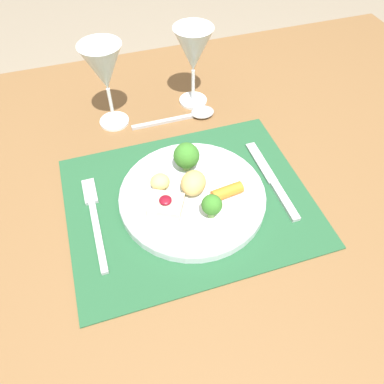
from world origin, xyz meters
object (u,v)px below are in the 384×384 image
(dinner_plate, at_px, (191,193))
(spoon, at_px, (194,114))
(wine_glass_near, at_px, (193,52))
(fork, at_px, (94,215))
(wine_glass_far, at_px, (104,70))
(knife, at_px, (274,184))

(dinner_plate, xyz_separation_m, spoon, (0.08, 0.23, -0.01))
(dinner_plate, bearing_deg, wine_glass_near, 71.59)
(fork, bearing_deg, spoon, 42.15)
(fork, bearing_deg, dinner_plate, -1.75)
(fork, height_order, wine_glass_far, wine_glass_far)
(dinner_plate, distance_m, wine_glass_far, 0.31)
(dinner_plate, height_order, knife, dinner_plate)
(wine_glass_far, bearing_deg, knife, -47.51)
(fork, height_order, spoon, spoon)
(dinner_plate, relative_size, knife, 1.30)
(wine_glass_near, bearing_deg, dinner_plate, -108.41)
(fork, distance_m, knife, 0.35)
(wine_glass_near, bearing_deg, wine_glass_far, -174.35)
(spoon, xyz_separation_m, wine_glass_near, (0.01, 0.06, 0.12))
(knife, xyz_separation_m, wine_glass_far, (-0.26, 0.29, 0.13))
(wine_glass_far, bearing_deg, wine_glass_near, 5.65)
(knife, bearing_deg, wine_glass_near, 102.41)
(fork, relative_size, spoon, 1.09)
(wine_glass_near, bearing_deg, knife, -77.51)
(dinner_plate, xyz_separation_m, fork, (-0.18, 0.01, -0.01))
(dinner_plate, distance_m, spoon, 0.25)
(fork, relative_size, wine_glass_far, 1.12)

